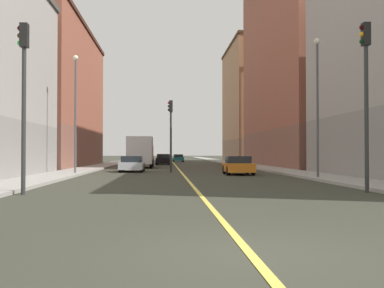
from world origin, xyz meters
TOP-DOWN VIEW (x-y plane):
  - ground_plane at (0.00, 0.00)m, footprint 400.00×400.00m
  - sidewalk_left at (8.35, 49.00)m, footprint 2.76×168.00m
  - sidewalk_right at (-8.35, 49.00)m, footprint 2.76×168.00m
  - lane_center_stripe at (0.00, 49.00)m, footprint 0.16×154.00m
  - building_left_mid at (14.76, 41.87)m, footprint 10.35×25.95m
  - building_left_far at (14.76, 67.96)m, footprint 10.35×19.54m
  - building_right_midblock at (-14.76, 42.22)m, footprint 10.35×24.97m
  - traffic_light_left_near at (6.56, 10.06)m, footprint 0.40×0.32m
  - traffic_light_right_near at (-6.59, 10.06)m, footprint 0.40×0.32m
  - traffic_light_median_far at (-0.83, 28.44)m, footprint 0.40×0.32m
  - street_lamp_left_near at (7.58, 18.48)m, footprint 0.36×0.36m
  - street_lamp_right_near at (-7.58, 24.77)m, footprint 0.36×0.36m
  - car_blue at (-1.37, 56.22)m, footprint 2.06×4.60m
  - car_teal at (0.96, 67.36)m, footprint 1.86×4.11m
  - car_black at (-1.46, 49.77)m, footprint 1.93×4.14m
  - car_orange at (3.90, 24.46)m, footprint 2.00×4.06m
  - car_silver at (-3.94, 29.49)m, footprint 1.93×4.15m
  - car_green at (-3.93, 61.97)m, footprint 1.89×4.49m
  - box_truck at (-3.76, 38.70)m, footprint 2.56×6.61m

SIDE VIEW (x-z plane):
  - ground_plane at x=0.00m, z-range 0.00..0.00m
  - lane_center_stripe at x=0.00m, z-range 0.00..0.01m
  - sidewalk_left at x=8.35m, z-range 0.00..0.15m
  - sidewalk_right at x=-8.35m, z-range 0.00..0.15m
  - car_teal at x=0.96m, z-range -0.01..1.24m
  - car_silver at x=-3.94m, z-range -0.01..1.27m
  - car_orange at x=3.90m, z-range -0.02..1.29m
  - car_blue at x=-1.37m, z-range -0.01..1.32m
  - car_green at x=-3.93m, z-range -0.01..1.33m
  - car_black at x=-1.46m, z-range -0.02..1.35m
  - box_truck at x=-3.76m, z-range 0.09..3.20m
  - traffic_light_median_far at x=-0.83m, z-range 0.86..6.56m
  - traffic_light_right_near at x=-6.59m, z-range 0.91..7.32m
  - traffic_light_left_near at x=6.56m, z-range 0.93..7.61m
  - street_lamp_left_near at x=7.58m, z-range 0.93..9.04m
  - street_lamp_right_near at x=-7.58m, z-range 0.94..9.21m
  - building_right_midblock at x=-14.76m, z-range 0.01..15.22m
  - building_left_far at x=14.76m, z-range 0.01..19.76m
  - building_left_mid at x=14.76m, z-range 0.01..23.81m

